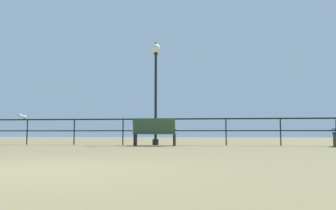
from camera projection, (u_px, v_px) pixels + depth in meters
The scene contains 5 objects.
ground_plane at pixel (25, 171), 4.01m from camera, with size 60.00×60.00×0.00m, color olive.
pier_railing at pixel (148, 125), 12.39m from camera, with size 21.34×0.05×1.00m.
bench_near_left at pixel (154, 131), 11.69m from camera, with size 1.53×0.63×0.98m.
lamppost_center at pixel (156, 77), 12.69m from camera, with size 0.36×0.36×4.01m.
seagull_on_rail at pixel (23, 117), 13.01m from camera, with size 0.43×0.26×0.21m.
Camera 1 is at (2.22, -3.82, 0.47)m, focal length 35.14 mm.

